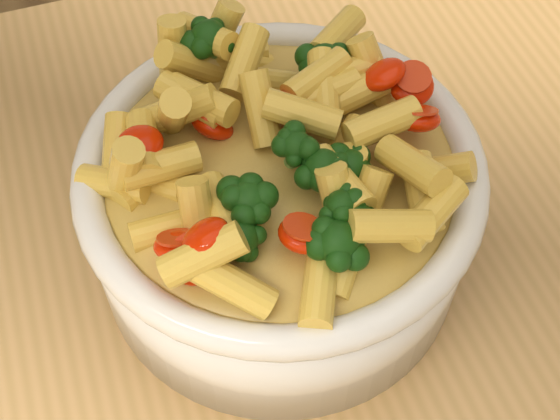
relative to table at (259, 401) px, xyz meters
name	(u,v)px	position (x,y,z in m)	size (l,w,h in m)	color
table	(259,401)	(0.00, 0.00, 0.00)	(1.20, 0.80, 0.90)	#B3844C
serving_bowl	(280,209)	(0.04, 0.06, 0.16)	(0.26, 0.26, 0.11)	white
pasta_salad	(280,142)	(0.04, 0.06, 0.23)	(0.21, 0.21, 0.05)	#FFDB50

